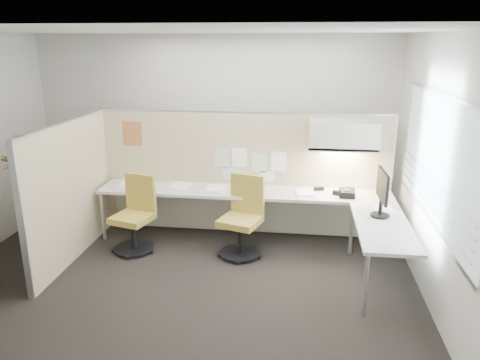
# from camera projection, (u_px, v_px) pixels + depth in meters

# --- Properties ---
(floor) EXTENTS (5.50, 4.50, 0.01)m
(floor) POSITION_uv_depth(u_px,v_px,m) (180.00, 281.00, 5.49)
(floor) COLOR black
(floor) RESTS_ON ground
(ceiling) EXTENTS (5.50, 4.50, 0.01)m
(ceiling) POSITION_uv_depth(u_px,v_px,m) (169.00, 30.00, 4.67)
(ceiling) COLOR white
(ceiling) RESTS_ON wall_back
(wall_back) EXTENTS (5.50, 0.02, 2.80)m
(wall_back) POSITION_uv_depth(u_px,v_px,m) (213.00, 128.00, 7.21)
(wall_back) COLOR beige
(wall_back) RESTS_ON ground
(wall_front) EXTENTS (5.50, 0.02, 2.80)m
(wall_front) POSITION_uv_depth(u_px,v_px,m) (80.00, 257.00, 2.94)
(wall_front) COLOR beige
(wall_front) RESTS_ON ground
(wall_right) EXTENTS (0.02, 4.50, 2.80)m
(wall_right) POSITION_uv_depth(u_px,v_px,m) (439.00, 175.00, 4.73)
(wall_right) COLOR beige
(wall_right) RESTS_ON ground
(window_pane) EXTENTS (0.01, 2.80, 1.30)m
(window_pane) POSITION_uv_depth(u_px,v_px,m) (438.00, 160.00, 4.69)
(window_pane) COLOR #9EADB7
(window_pane) RESTS_ON wall_right
(partition_back) EXTENTS (4.10, 0.06, 1.75)m
(partition_back) POSITION_uv_depth(u_px,v_px,m) (243.00, 174.00, 6.68)
(partition_back) COLOR #CFB88F
(partition_back) RESTS_ON floor
(partition_left) EXTENTS (0.06, 2.20, 1.75)m
(partition_left) POSITION_uv_depth(u_px,v_px,m) (71.00, 192.00, 5.89)
(partition_left) COLOR #CFB88F
(partition_left) RESTS_ON floor
(desk) EXTENTS (4.00, 2.07, 0.73)m
(desk) POSITION_uv_depth(u_px,v_px,m) (267.00, 204.00, 6.26)
(desk) COLOR beige
(desk) RESTS_ON floor
(overhead_bin) EXTENTS (0.90, 0.36, 0.38)m
(overhead_bin) POSITION_uv_depth(u_px,v_px,m) (343.00, 135.00, 6.13)
(overhead_bin) COLOR beige
(overhead_bin) RESTS_ON partition_back
(task_light_strip) EXTENTS (0.60, 0.06, 0.02)m
(task_light_strip) POSITION_uv_depth(u_px,v_px,m) (342.00, 151.00, 6.19)
(task_light_strip) COLOR #FFEABF
(task_light_strip) RESTS_ON overhead_bin
(pinned_papers) EXTENTS (1.01, 0.00, 0.47)m
(pinned_papers) POSITION_uv_depth(u_px,v_px,m) (248.00, 164.00, 6.59)
(pinned_papers) COLOR #8CBF8C
(pinned_papers) RESTS_ON partition_back
(poster) EXTENTS (0.28, 0.00, 0.35)m
(poster) POSITION_uv_depth(u_px,v_px,m) (132.00, 134.00, 6.69)
(poster) COLOR orange
(poster) RESTS_ON partition_back
(chair_left) EXTENTS (0.57, 0.59, 0.99)m
(chair_left) POSITION_uv_depth(u_px,v_px,m) (136.00, 216.00, 6.20)
(chair_left) COLOR black
(chair_left) RESTS_ON floor
(chair_right) EXTENTS (0.60, 0.62, 1.03)m
(chair_right) POSITION_uv_depth(u_px,v_px,m) (243.00, 219.00, 6.06)
(chair_right) COLOR black
(chair_right) RESTS_ON floor
(monitor) EXTENTS (0.22, 0.52, 0.55)m
(monitor) POSITION_uv_depth(u_px,v_px,m) (382.00, 191.00, 5.37)
(monitor) COLOR black
(monitor) RESTS_ON desk
(phone) EXTENTS (0.21, 0.20, 0.12)m
(phone) POSITION_uv_depth(u_px,v_px,m) (347.00, 193.00, 6.13)
(phone) COLOR black
(phone) RESTS_ON desk
(stapler) EXTENTS (0.15, 0.08, 0.05)m
(stapler) POSITION_uv_depth(u_px,v_px,m) (319.00, 189.00, 6.39)
(stapler) COLOR black
(stapler) RESTS_ON desk
(tape_dispenser) EXTENTS (0.11, 0.09, 0.06)m
(tape_dispenser) POSITION_uv_depth(u_px,v_px,m) (337.00, 193.00, 6.21)
(tape_dispenser) COLOR black
(tape_dispenser) RESTS_ON desk
(coat_hook) EXTENTS (0.18, 0.48, 1.43)m
(coat_hook) POSITION_uv_depth(u_px,v_px,m) (17.00, 170.00, 4.88)
(coat_hook) COLOR silver
(coat_hook) RESTS_ON partition_left
(paper_stack_0) EXTENTS (0.26, 0.32, 0.03)m
(paper_stack_0) POSITION_uv_depth(u_px,v_px,m) (129.00, 184.00, 6.63)
(paper_stack_0) COLOR white
(paper_stack_0) RESTS_ON desk
(paper_stack_1) EXTENTS (0.28, 0.34, 0.02)m
(paper_stack_1) POSITION_uv_depth(u_px,v_px,m) (180.00, 186.00, 6.58)
(paper_stack_1) COLOR white
(paper_stack_1) RESTS_ON desk
(paper_stack_2) EXTENTS (0.24, 0.30, 0.04)m
(paper_stack_2) POSITION_uv_depth(u_px,v_px,m) (216.00, 189.00, 6.40)
(paper_stack_2) COLOR white
(paper_stack_2) RESTS_ON desk
(paper_stack_3) EXTENTS (0.25, 0.32, 0.02)m
(paper_stack_3) POSITION_uv_depth(u_px,v_px,m) (255.00, 190.00, 6.41)
(paper_stack_3) COLOR white
(paper_stack_3) RESTS_ON desk
(paper_stack_4) EXTENTS (0.28, 0.33, 0.02)m
(paper_stack_4) POSITION_uv_depth(u_px,v_px,m) (304.00, 193.00, 6.28)
(paper_stack_4) COLOR white
(paper_stack_4) RESTS_ON desk
(paper_stack_5) EXTENTS (0.30, 0.35, 0.02)m
(paper_stack_5) POSITION_uv_depth(u_px,v_px,m) (383.00, 209.00, 5.68)
(paper_stack_5) COLOR white
(paper_stack_5) RESTS_ON desk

